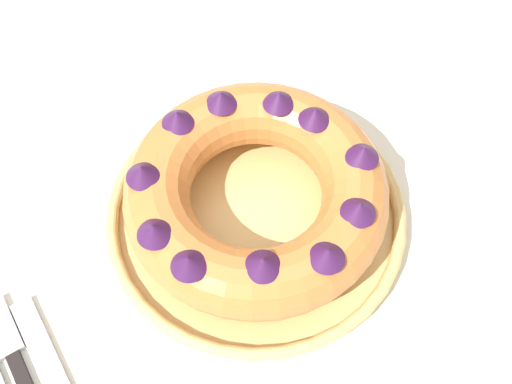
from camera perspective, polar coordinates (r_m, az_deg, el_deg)
dining_table at (r=0.66m, az=1.78°, el=-7.24°), size 1.54×1.27×0.76m
serving_dish at (r=0.59m, az=0.00°, el=-2.13°), size 0.29×0.29×0.02m
bundt_cake at (r=0.55m, az=-0.01°, el=0.07°), size 0.25×0.25×0.08m
fork at (r=0.58m, az=-21.16°, el=-16.62°), size 0.02×0.21×0.01m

